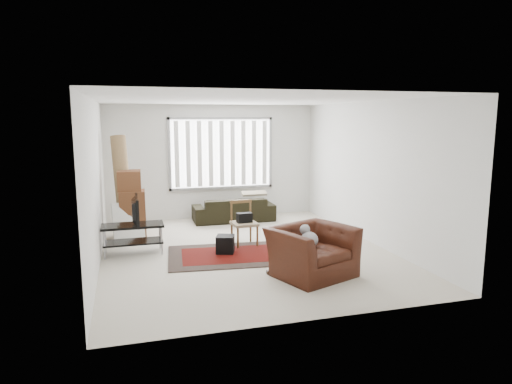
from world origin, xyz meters
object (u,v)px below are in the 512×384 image
side_chair (244,221)px  armchair (312,248)px  sofa (234,206)px  tv_stand (133,233)px  moving_boxes (132,206)px

side_chair → armchair: 2.00m
side_chair → armchair: bearing=-77.5°
sofa → side_chair: (-0.29, -2.07, 0.10)m
sofa → armchair: size_ratio=1.30×
side_chair → tv_stand: bearing=175.5°
moving_boxes → side_chair: size_ratio=1.61×
moving_boxes → armchair: size_ratio=0.94×
sofa → side_chair: 2.09m
tv_stand → sofa: size_ratio=0.57×
armchair → side_chair: bearing=85.9°
side_chair → armchair: size_ratio=0.58×
tv_stand → moving_boxes: bearing=89.6°
tv_stand → side_chair: side_chair is taller
moving_boxes → sofa: bearing=20.4°
tv_stand → sofa: bearing=41.5°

